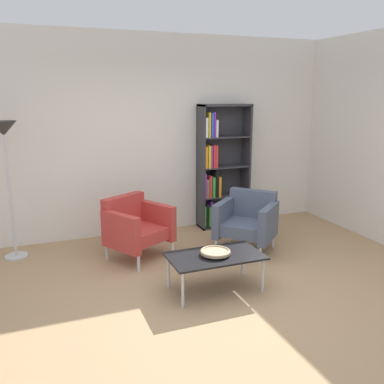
# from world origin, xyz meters

# --- Properties ---
(ground_plane) EXTENTS (8.32, 8.32, 0.00)m
(ground_plane) POSITION_xyz_m (0.00, 0.00, 0.00)
(ground_plane) COLOR tan
(plaster_back_panel) EXTENTS (6.40, 0.12, 2.90)m
(plaster_back_panel) POSITION_xyz_m (0.00, 2.46, 1.45)
(plaster_back_panel) COLOR silver
(plaster_back_panel) RESTS_ON ground_plane
(bookshelf_tall) EXTENTS (0.80, 0.30, 1.90)m
(bookshelf_tall) POSITION_xyz_m (0.99, 2.24, 0.92)
(bookshelf_tall) COLOR #333338
(bookshelf_tall) RESTS_ON ground_plane
(coffee_table_low) EXTENTS (1.00, 0.56, 0.40)m
(coffee_table_low) POSITION_xyz_m (0.05, 0.23, 0.37)
(coffee_table_low) COLOR black
(coffee_table_low) RESTS_ON ground_plane
(decorative_bowl) EXTENTS (0.32, 0.32, 0.05)m
(decorative_bowl) POSITION_xyz_m (0.05, 0.23, 0.43)
(decorative_bowl) COLOR tan
(decorative_bowl) RESTS_ON coffee_table_low
(armchair_corner_red) EXTENTS (0.93, 0.91, 0.78)m
(armchair_corner_red) POSITION_xyz_m (-0.52, 1.44, 0.41)
(armchair_corner_red) COLOR #B73833
(armchair_corner_red) RESTS_ON ground_plane
(armchair_spare_guest) EXTENTS (0.95, 0.95, 0.78)m
(armchair_spare_guest) POSITION_xyz_m (0.93, 1.16, 0.41)
(armchair_spare_guest) COLOR #4C566B
(armchair_spare_guest) RESTS_ON ground_plane
(floor_lamp_torchiere) EXTENTS (0.32, 0.32, 1.74)m
(floor_lamp_torchiere) POSITION_xyz_m (-1.97, 1.99, 1.45)
(floor_lamp_torchiere) COLOR silver
(floor_lamp_torchiere) RESTS_ON ground_plane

